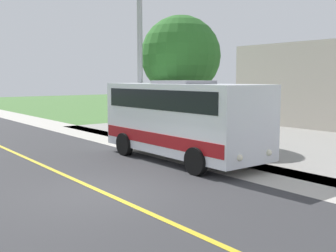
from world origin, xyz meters
TOP-DOWN VIEW (x-y plane):
  - ground_plane at (0.00, 0.00)m, footprint 120.00×120.00m
  - road_surface at (0.00, 0.00)m, footprint 8.00×100.00m
  - sidewalk at (-5.20, 0.00)m, footprint 2.40×100.00m
  - road_centre_line at (0.00, 0.00)m, footprint 0.16×100.00m
  - shuttle_bus_front at (-4.54, -2.05)m, footprint 2.73×6.99m
  - street_light_pole at (-4.89, -5.55)m, footprint 1.97×0.24m
  - tree_curbside at (-7.40, -5.64)m, footprint 3.80×3.80m

SIDE VIEW (x-z plane):
  - ground_plane at x=0.00m, z-range 0.00..0.00m
  - sidewalk at x=-5.20m, z-range 0.00..0.01m
  - road_surface at x=0.00m, z-range 0.00..0.01m
  - road_centre_line at x=0.00m, z-range 0.01..0.01m
  - shuttle_bus_front at x=-4.54m, z-range 0.15..3.12m
  - tree_curbside at x=-7.40m, z-range 1.09..7.12m
  - street_light_pole at x=-4.89m, z-range 0.41..9.30m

